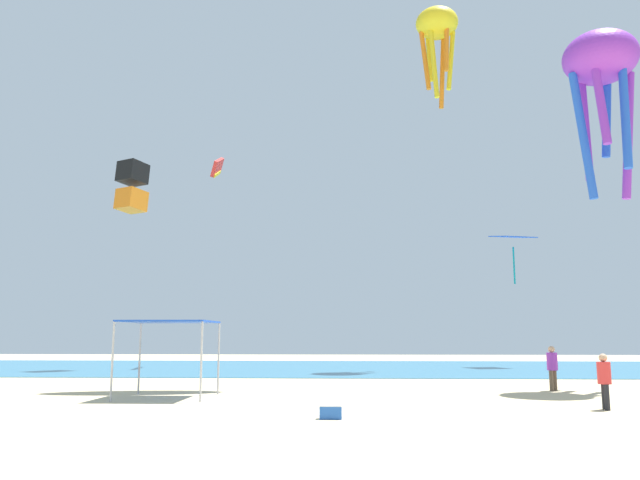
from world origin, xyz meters
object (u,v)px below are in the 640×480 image
Objects in this scene: kite_box_black at (132,187)px; kite_diamond_blue at (513,239)px; person_leftmost at (552,364)px; canopy_tent at (170,325)px; kite_octopus_yellow at (437,28)px; person_near_tent at (604,377)px; kite_octopus_purple at (601,66)px; kite_parafoil_red at (218,167)px; cooler_box at (331,412)px.

kite_box_black is 0.95× the size of kite_diamond_blue.
kite_diamond_blue reaches higher than person_leftmost.
kite_octopus_yellow reaches higher than canopy_tent.
kite_octopus_purple is (3.67, 7.56, 12.76)m from person_near_tent.
kite_parafoil_red is 0.57× the size of kite_octopus_yellow.
person_near_tent is at bearing 149.90° from kite_octopus_yellow.
kite_octopus_purple is 18.36m from kite_diamond_blue.
canopy_tent is 25.29m from kite_parafoil_red.
kite_octopus_purple is 28.68m from kite_box_black.
kite_octopus_purple reaches higher than kite_diamond_blue.
canopy_tent is at bearing -47.22° from kite_octopus_purple.
kite_box_black reaches higher than kite_diamond_blue.
canopy_tent is at bearing -144.40° from kite_diamond_blue.
kite_octopus_purple is 17.81m from kite_octopus_yellow.
kite_octopus_purple is at bearing 40.82° from cooler_box.
person_near_tent is 0.47× the size of kite_box_black.
kite_octopus_yellow reaches higher than cooler_box.
person_leftmost is 13.13m from kite_octopus_purple.
kite_box_black is (-22.17, 14.53, 10.84)m from person_leftmost.
kite_diamond_blue is 0.91× the size of kite_parafoil_red.
kite_octopus_purple is at bearing 160.90° from person_near_tent.
kite_diamond_blue is 0.52× the size of kite_octopus_yellow.
canopy_tent is 8.14m from cooler_box.
kite_octopus_purple is (11.47, 9.91, 13.51)m from cooler_box.
person_leftmost is at bearing 174.37° from kite_box_black.
cooler_box is 32.11m from kite_parafoil_red.
person_leftmost is (14.08, 3.44, -1.46)m from canopy_tent.
person_near_tent is 0.23× the size of kite_octopus_yellow.
person_near_tent is 26.76m from kite_diamond_blue.
kite_parafoil_red reaches higher than cooler_box.
kite_octopus_purple is at bearing 179.86° from kite_box_black.
kite_parafoil_red reaches higher than kite_box_black.
cooler_box is 31.27m from kite_diamond_blue.
person_near_tent is 0.41× the size of kite_parafoil_red.
person_near_tent is 6.37m from person_leftmost.
kite_octopus_yellow is at bearing -170.04° from person_near_tent.
person_leftmost is at bearing 46.31° from cooler_box.
canopy_tent is 14.57m from person_leftmost.
kite_parafoil_red is (-21.02, -0.20, 5.43)m from kite_diamond_blue.
kite_box_black is 0.49× the size of kite_octopus_yellow.
kite_box_black is at bearing -80.45° from person_leftmost.
kite_box_black reaches higher than person_leftmost.
person_near_tent is 0.93× the size of person_leftmost.
canopy_tent is 0.85× the size of kite_diamond_blue.
person_near_tent is at bearing -12.13° from canopy_tent.
kite_octopus_yellow is at bearing -164.04° from kite_diamond_blue.
kite_octopus_purple reaches higher than person_leftmost.
kite_octopus_yellow is (-4.88, 14.36, 9.34)m from kite_octopus_purple.
kite_parafoil_red is at bearing -102.67° from kite_octopus_purple.
kite_octopus_purple is (3.16, 1.21, 12.69)m from person_leftmost.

